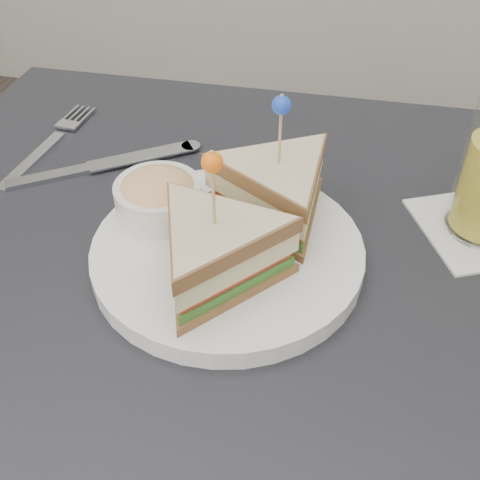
% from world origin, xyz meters
% --- Properties ---
extents(table, '(0.80, 0.80, 0.75)m').
position_xyz_m(table, '(0.00, 0.00, 0.67)').
color(table, black).
rests_on(table, ground).
extents(plate_meal, '(0.34, 0.34, 0.16)m').
position_xyz_m(plate_meal, '(-0.00, 0.04, 0.79)').
color(plate_meal, white).
rests_on(plate_meal, table).
extents(cutlery_fork, '(0.04, 0.20, 0.01)m').
position_xyz_m(cutlery_fork, '(-0.27, 0.20, 0.75)').
color(cutlery_fork, silver).
rests_on(cutlery_fork, table).
extents(cutlery_knife, '(0.21, 0.15, 0.01)m').
position_xyz_m(cutlery_knife, '(-0.19, 0.16, 0.75)').
color(cutlery_knife, '#B6BAC1').
rests_on(cutlery_knife, table).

